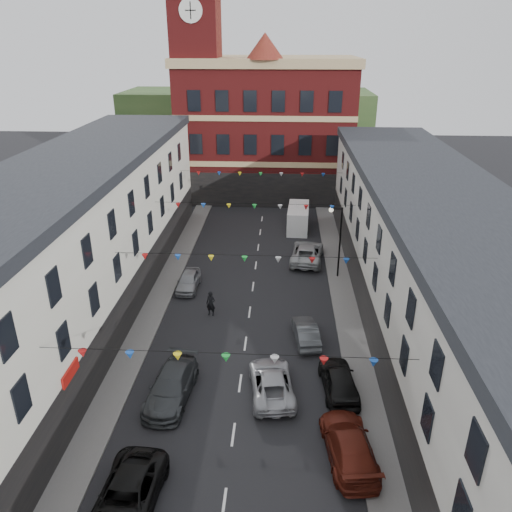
% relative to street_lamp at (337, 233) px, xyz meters
% --- Properties ---
extents(ground, '(160.00, 160.00, 0.00)m').
position_rel_street_lamp_xyz_m(ground, '(-6.55, -14.00, -3.90)').
color(ground, black).
rests_on(ground, ground).
extents(pavement_left, '(1.80, 64.00, 0.15)m').
position_rel_street_lamp_xyz_m(pavement_left, '(-13.45, -12.00, -3.83)').
color(pavement_left, '#605E5B').
rests_on(pavement_left, ground).
extents(pavement_right, '(1.80, 64.00, 0.15)m').
position_rel_street_lamp_xyz_m(pavement_right, '(0.35, -12.00, -3.83)').
color(pavement_right, '#605E5B').
rests_on(pavement_right, ground).
extents(terrace_left, '(8.40, 56.00, 10.70)m').
position_rel_street_lamp_xyz_m(terrace_left, '(-18.33, -13.00, 1.44)').
color(terrace_left, silver).
rests_on(terrace_left, ground).
extents(terrace_right, '(8.40, 56.00, 9.70)m').
position_rel_street_lamp_xyz_m(terrace_right, '(5.23, -13.00, 0.95)').
color(terrace_right, silver).
rests_on(terrace_right, ground).
extents(civic_building, '(20.60, 13.30, 18.50)m').
position_rel_street_lamp_xyz_m(civic_building, '(-6.55, 23.95, 4.23)').
color(civic_building, maroon).
rests_on(civic_building, ground).
extents(clock_tower, '(5.60, 5.60, 30.00)m').
position_rel_street_lamp_xyz_m(clock_tower, '(-14.05, 21.00, 11.03)').
color(clock_tower, maroon).
rests_on(clock_tower, ground).
extents(distant_hill, '(40.00, 14.00, 10.00)m').
position_rel_street_lamp_xyz_m(distant_hill, '(-10.55, 48.00, 1.10)').
color(distant_hill, '#2E5025').
rests_on(distant_hill, ground).
extents(street_lamp, '(1.10, 0.36, 6.00)m').
position_rel_street_lamp_xyz_m(street_lamp, '(0.00, 0.00, 0.00)').
color(street_lamp, black).
rests_on(street_lamp, ground).
extents(car_left_c, '(2.68, 5.33, 1.45)m').
position_rel_street_lamp_xyz_m(car_left_c, '(-10.49, -22.57, -3.18)').
color(car_left_c, black).
rests_on(car_left_c, ground).
extents(car_left_d, '(2.55, 5.37, 1.51)m').
position_rel_street_lamp_xyz_m(car_left_d, '(-10.15, -15.44, -3.15)').
color(car_left_d, '#373A3D').
rests_on(car_left_d, ground).
extents(car_left_e, '(1.62, 3.91, 1.32)m').
position_rel_street_lamp_xyz_m(car_left_e, '(-11.55, -2.54, -3.24)').
color(car_left_e, '#93959B').
rests_on(car_left_e, ground).
extents(car_right_c, '(2.69, 5.36, 1.49)m').
position_rel_street_lamp_xyz_m(car_right_c, '(-1.05, -19.14, -3.16)').
color(car_right_c, '#5E1D12').
rests_on(car_right_c, ground).
extents(car_right_d, '(2.18, 4.59, 1.52)m').
position_rel_street_lamp_xyz_m(car_right_d, '(-1.05, -14.40, -3.15)').
color(car_right_d, black).
rests_on(car_right_d, ground).
extents(car_right_e, '(1.88, 4.09, 1.30)m').
position_rel_street_lamp_xyz_m(car_right_e, '(-2.69, -9.43, -3.26)').
color(car_right_e, '#4A4D51').
rests_on(car_right_e, ground).
extents(car_right_f, '(3.26, 5.91, 1.57)m').
position_rel_street_lamp_xyz_m(car_right_f, '(-2.14, 3.23, -3.12)').
color(car_right_f, '#ABAEAF').
rests_on(car_right_f, ground).
extents(moving_car, '(2.90, 5.20, 1.37)m').
position_rel_street_lamp_xyz_m(moving_car, '(-4.75, -14.69, -3.22)').
color(moving_car, '#A9AAB1').
rests_on(moving_car, ground).
extents(white_van, '(2.34, 5.40, 2.34)m').
position_rel_street_lamp_xyz_m(white_van, '(-2.75, 11.19, -2.73)').
color(white_van, white).
rests_on(white_van, ground).
extents(pedestrian, '(0.76, 0.60, 1.84)m').
position_rel_street_lamp_xyz_m(pedestrian, '(-9.24, -6.53, -2.99)').
color(pedestrian, black).
rests_on(pedestrian, ground).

